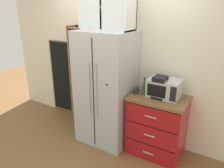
{
  "coord_description": "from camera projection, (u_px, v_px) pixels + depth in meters",
  "views": [
    {
      "loc": [
        1.75,
        -2.67,
        2.13
      ],
      "look_at": [
        0.1,
        0.0,
        0.99
      ],
      "focal_mm": 34.57,
      "sensor_mm": 36.0,
      "label": 1
    }
  ],
  "objects": [
    {
      "name": "chalkboard_menu",
      "position": [
        63.0,
        78.0,
        4.35
      ],
      "size": [
        0.6,
        0.04,
        1.5
      ],
      "color": "brown",
      "rests_on": "ground"
    },
    {
      "name": "counter_cabinet",
      "position": [
        157.0,
        125.0,
        3.21
      ],
      "size": [
        0.81,
        0.59,
        0.91
      ],
      "color": "#A8161C",
      "rests_on": "ground"
    },
    {
      "name": "coffee_maker",
      "position": [
        160.0,
        87.0,
        3.0
      ],
      "size": [
        0.17,
        0.2,
        0.31
      ],
      "color": "black",
      "rests_on": "counter_cabinet"
    },
    {
      "name": "ground_plane",
      "position": [
        107.0,
        137.0,
        3.72
      ],
      "size": [
        10.61,
        10.61,
        0.0
      ],
      "primitive_type": "plane",
      "color": "brown"
    },
    {
      "name": "pantry_shelf_column",
      "position": [
        84.0,
        75.0,
        3.99
      ],
      "size": [
        0.51,
        0.24,
        1.81
      ],
      "color": "brown",
      "rests_on": "ground"
    },
    {
      "name": "mug_charcoal",
      "position": [
        136.0,
        90.0,
        3.16
      ],
      "size": [
        0.12,
        0.08,
        0.1
      ],
      "color": "#2D2D33",
      "rests_on": "counter_cabinet"
    },
    {
      "name": "microwave",
      "position": [
        164.0,
        88.0,
        3.02
      ],
      "size": [
        0.44,
        0.33,
        0.26
      ],
      "color": "#B7BABF",
      "rests_on": "counter_cabinet"
    },
    {
      "name": "upper_cabinet",
      "position": [
        108.0,
        7.0,
        3.04
      ],
      "size": [
        0.79,
        0.32,
        0.62
      ],
      "color": "silver",
      "rests_on": "refrigerator"
    },
    {
      "name": "wall_back_cream",
      "position": [
        119.0,
        60.0,
        3.61
      ],
      "size": [
        4.92,
        0.1,
        2.55
      ],
      "primitive_type": "cube",
      "color": "silver",
      "rests_on": "ground"
    },
    {
      "name": "bottle_green",
      "position": [
        144.0,
        87.0,
        3.13
      ],
      "size": [
        0.06,
        0.06,
        0.25
      ],
      "color": "#285B33",
      "rests_on": "counter_cabinet"
    },
    {
      "name": "refrigerator",
      "position": [
        107.0,
        88.0,
        3.42
      ],
      "size": [
        0.82,
        0.72,
        1.8
      ],
      "color": "#B7BABF",
      "rests_on": "ground"
    }
  ]
}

